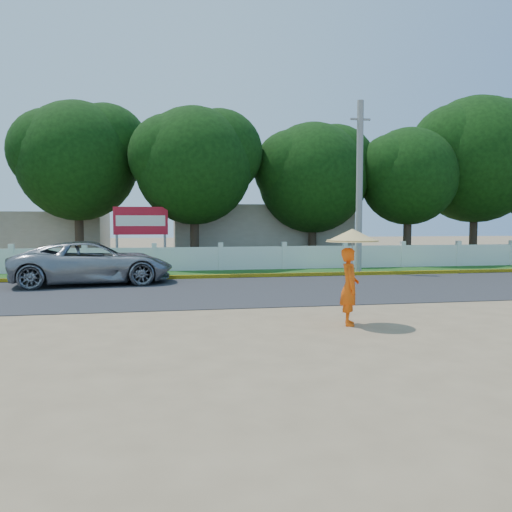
{
  "coord_description": "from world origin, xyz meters",
  "views": [
    {
      "loc": [
        -2.45,
        -11.63,
        2.25
      ],
      "look_at": [
        0.0,
        2.0,
        1.3
      ],
      "focal_mm": 35.0,
      "sensor_mm": 36.0,
      "label": 1
    }
  ],
  "objects_px": {
    "utility_pole": "(359,188)",
    "monk_with_parasol": "(351,263)",
    "vehicle": "(93,263)",
    "billboard": "(141,224)"
  },
  "relations": [
    {
      "from": "utility_pole",
      "to": "billboard",
      "type": "distance_m",
      "value": 10.13
    },
    {
      "from": "vehicle",
      "to": "billboard",
      "type": "relative_size",
      "value": 1.9
    },
    {
      "from": "vehicle",
      "to": "utility_pole",
      "type": "bearing_deg",
      "value": -87.01
    },
    {
      "from": "vehicle",
      "to": "monk_with_parasol",
      "type": "bearing_deg",
      "value": -149.45
    },
    {
      "from": "utility_pole",
      "to": "monk_with_parasol",
      "type": "height_order",
      "value": "utility_pole"
    },
    {
      "from": "vehicle",
      "to": "billboard",
      "type": "height_order",
      "value": "billboard"
    },
    {
      "from": "utility_pole",
      "to": "billboard",
      "type": "height_order",
      "value": "utility_pole"
    },
    {
      "from": "vehicle",
      "to": "billboard",
      "type": "distance_m",
      "value": 5.63
    },
    {
      "from": "monk_with_parasol",
      "to": "billboard",
      "type": "relative_size",
      "value": 0.71
    },
    {
      "from": "utility_pole",
      "to": "monk_with_parasol",
      "type": "distance_m",
      "value": 11.5
    }
  ]
}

